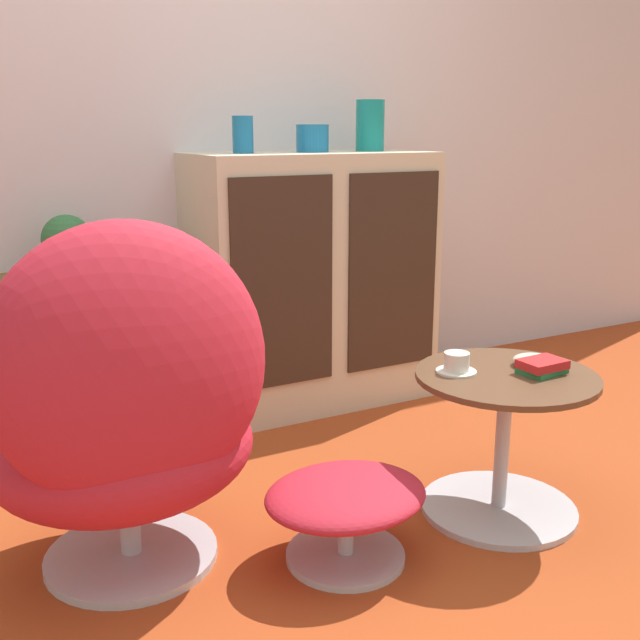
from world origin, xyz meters
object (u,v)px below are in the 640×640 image
teacup (456,364)px  bowl (534,361)px  egg_chair (128,410)px  vase_inner_left (312,138)px  coffee_table (503,439)px  book_stack (542,367)px  tv_console (79,358)px  vase_inner_right (370,126)px  potted_plant (67,243)px  vase_leftmost (243,135)px  sideboard (312,280)px  ottoman (346,503)px

teacup → bowl: teacup is taller
egg_chair → vase_inner_left: bearing=42.4°
coffee_table → teacup: 0.28m
book_stack → vase_inner_left: bearing=95.9°
egg_chair → coffee_table: 1.11m
tv_console → vase_inner_right: (1.25, -0.05, 0.85)m
vase_inner_left → teacup: bearing=-94.8°
egg_chair → book_stack: size_ratio=6.80×
potted_plant → coffee_table: bearing=-50.1°
tv_console → potted_plant: potted_plant is taller
vase_leftmost → vase_inner_left: (0.30, 0.00, -0.02)m
egg_chair → book_stack: (1.16, -0.26, 0.01)m
coffee_table → bowl: size_ratio=4.25×
vase_inner_left → bowl: (0.15, -1.15, -0.65)m
vase_inner_right → potted_plant: size_ratio=0.94×
book_stack → vase_inner_right: bearing=83.0°
tv_console → book_stack: size_ratio=4.72×
sideboard → potted_plant: size_ratio=4.73×
vase_leftmost → vase_inner_right: vase_inner_right is taller
tv_console → vase_inner_left: size_ratio=5.10×
sideboard → vase_inner_left: size_ratio=7.98×
egg_chair → ottoman: egg_chair is taller
vase_inner_left → bowl: vase_inner_left is taller
potted_plant → sideboard: bearing=-3.2°
vase_inner_left → book_stack: (0.13, -1.21, -0.64)m
egg_chair → potted_plant: size_ratio=4.35×
coffee_table → vase_inner_right: size_ratio=2.58×
coffee_table → teacup: teacup is taller
coffee_table → teacup: (-0.12, 0.08, 0.23)m
ottoman → potted_plant: size_ratio=2.02×
potted_plant → egg_chair: bearing=-93.3°
coffee_table → sideboard: bearing=91.8°
vase_leftmost → potted_plant: size_ratio=0.63×
vase_inner_left → vase_inner_right: 0.28m
sideboard → bowl: 1.16m
tv_console → vase_leftmost: 1.05m
tv_console → egg_chair: egg_chair is taller
vase_inner_right → potted_plant: bearing=177.7°
tv_console → coffee_table: (1.00, -1.21, -0.08)m
tv_console → egg_chair: bearing=-93.8°
tv_console → vase_leftmost: size_ratio=4.80×
egg_chair → vase_inner_right: vase_inner_right is taller
egg_chair → sideboard: bearing=42.4°
ottoman → potted_plant: 1.42m
tv_console → teacup: size_ratio=5.58×
vase_leftmost → bowl: vase_leftmost is taller
egg_chair → potted_plant: 1.04m
vase_inner_left → book_stack: size_ratio=0.92×
vase_inner_right → egg_chair: bearing=-144.2°
coffee_table → book_stack: book_stack is taller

